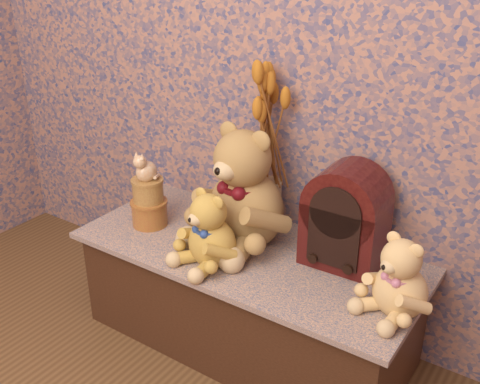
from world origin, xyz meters
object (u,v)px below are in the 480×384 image
Objects in this scene: teddy_medium at (212,225)px; teddy_small at (402,272)px; biscuit_tin_lower at (150,213)px; ceramic_vase at (266,204)px; cat_figurine at (146,165)px; cathedral_radio at (346,215)px; teddy_large at (246,180)px.

teddy_medium reaches higher than teddy_small.
biscuit_tin_lower is (-0.96, -0.00, -0.08)m from teddy_small.
ceramic_vase is 1.59× the size of cat_figurine.
cat_figurine is (-0.71, -0.16, 0.07)m from cathedral_radio.
teddy_small is at bearing 24.35° from teddy_medium.
teddy_medium is 0.32m from ceramic_vase.
teddy_small is (0.60, -0.11, -0.10)m from teddy_large.
cat_figurine reaches higher than biscuit_tin_lower.
biscuit_tin_lower is at bearing -153.58° from teddy_large.
cat_figurine is (-0.35, 0.08, 0.10)m from teddy_medium.
teddy_small is 2.01× the size of biscuit_tin_lower.
teddy_medium is at bearing -83.01° from teddy_large.
cathedral_radio is at bearing 16.68° from cat_figurine.
cathedral_radio is (0.36, 0.24, 0.03)m from teddy_medium.
teddy_large is at bearing -173.53° from cathedral_radio.
teddy_small reaches higher than biscuit_tin_lower.
teddy_medium is at bearing -93.07° from ceramic_vase.
ceramic_vase is 1.41× the size of biscuit_tin_lower.
teddy_large is 0.18m from ceramic_vase.
teddy_medium reaches higher than biscuit_tin_lower.
cat_figurine is (-0.37, -0.23, 0.15)m from ceramic_vase.
teddy_medium is 1.05× the size of teddy_small.
teddy_medium is 2.12× the size of biscuit_tin_lower.
ceramic_vase is (0.01, 0.12, -0.14)m from teddy_large.
ceramic_vase is at bearing 35.63° from cat_figurine.
cathedral_radio is at bearing 12.98° from biscuit_tin_lower.
teddy_medium is 0.44m from cathedral_radio.
teddy_medium is at bearing -147.93° from teddy_small.
biscuit_tin_lower is at bearing -176.49° from teddy_medium.
teddy_large is 0.36m from cathedral_radio.
teddy_large is 3.95× the size of cat_figurine.
cathedral_radio is 0.74m from biscuit_tin_lower.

